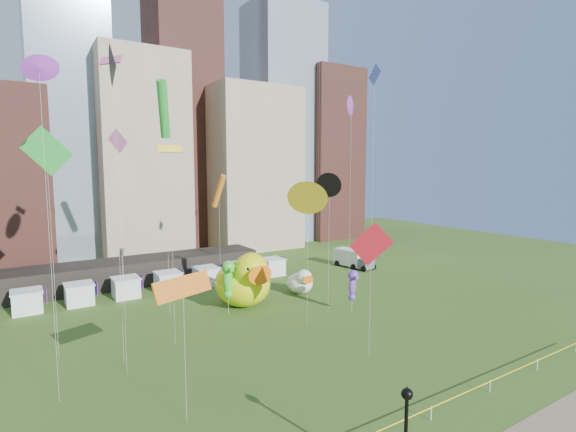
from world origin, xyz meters
TOP-DOWN VIEW (x-y plane):
  - skyline at (2.25, 61.06)m, footprint 101.00×23.00m
  - crane_right at (30.89, 64.00)m, footprint 23.00×1.00m
  - pavilion at (-4.00, 42.00)m, footprint 38.00×6.00m
  - vendor_tents at (1.02, 36.00)m, footprint 33.24×2.80m
  - big_duck at (6.23, 25.45)m, footprint 6.05×8.16m
  - small_duck at (14.21, 26.13)m, footprint 3.41×4.30m
  - seahorse_green at (3.67, 23.97)m, footprint 1.41×1.74m
  - seahorse_purple at (14.82, 17.40)m, footprint 1.29×1.51m
  - lamppost at (0.18, -3.20)m, footprint 0.55×0.55m
  - box_truck at (28.83, 33.56)m, footprint 3.35×6.62m
  - kite_0 at (8.89, 8.53)m, footprint 2.20×2.75m
  - kite_1 at (-7.93, 18.45)m, footprint 1.40×1.73m
  - kite_2 at (12.98, 19.14)m, footprint 0.56×2.53m
  - kite_3 at (-12.22, 22.01)m, footprint 3.55×1.53m
  - kite_4 at (8.64, 16.83)m, footprint 1.44×2.98m
  - kite_5 at (13.02, 12.89)m, footprint 0.39×1.89m
  - kite_6 at (-6.57, 7.72)m, footprint 3.91×1.92m
  - kite_7 at (-12.81, 14.41)m, footprint 1.47×0.98m
  - kite_9 at (-5.68, 28.58)m, footprint 1.43×2.03m
  - kite_10 at (-8.22, 16.04)m, footprint 1.00×2.75m
  - kite_11 at (-1.46, 27.41)m, footprint 2.17×3.39m
  - kite_12 at (-3.45, 19.49)m, footprint 2.02×0.41m
  - kite_14 at (4.04, 26.82)m, footprint 1.27×2.20m
  - kite_15 at (19.45, 23.42)m, footprint 1.99×1.61m

SIDE VIEW (x-z plane):
  - vendor_tents at x=1.02m, z-range -0.09..2.31m
  - box_truck at x=28.83m, z-range 0.04..2.72m
  - small_duck at x=14.21m, z-range -0.13..3.04m
  - pavilion at x=-4.00m, z-range 0.00..3.20m
  - big_duck at x=6.23m, z-range -0.26..6.04m
  - lamppost at x=0.18m, z-range 0.59..5.85m
  - seahorse_purple at x=14.82m, z-range 0.96..5.59m
  - seahorse_green at x=3.67m, z-range 1.21..6.93m
  - kite_6 at x=-6.57m, z-range 3.86..12.83m
  - kite_0 at x=8.89m, z-range 3.69..14.69m
  - kite_4 at x=8.64m, z-range 5.45..19.41m
  - kite_14 at x=4.04m, z-range 5.45..19.98m
  - kite_2 at x=12.98m, z-range 6.09..20.79m
  - kite_3 at x=-12.22m, z-range 7.13..25.54m
  - kite_12 at x=-3.45m, z-range 7.99..25.07m
  - kite_9 at x=-5.68m, z-range 7.85..26.89m
  - kite_11 at x=-1.46m, z-range 9.07..32.81m
  - kite_7 at x=-12.81m, z-range 10.08..32.05m
  - skyline at x=2.25m, z-range -12.56..55.44m
  - kite_10 at x=-8.22m, z-range 10.36..33.88m
  - kite_5 at x=13.02m, z-range 10.05..34.40m
  - kite_15 at x=19.45m, z-range 10.60..34.16m
  - kite_1 at x=-7.93m, z-range 10.91..34.27m
  - crane_right at x=30.89m, z-range 8.90..84.90m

